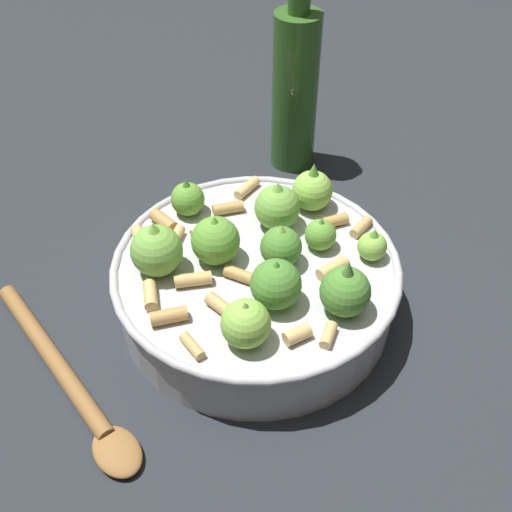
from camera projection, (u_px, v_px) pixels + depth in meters
name	position (u px, v px, depth m)	size (l,w,h in m)	color
ground_plane	(256.00, 306.00, 0.61)	(2.40, 2.40, 0.00)	#23282D
cooking_pan	(256.00, 278.00, 0.58)	(0.27, 0.27, 0.12)	#B7B7BC
olive_oil_bottle	(295.00, 89.00, 0.73)	(0.06, 0.06, 0.24)	#336023
wooden_spoon	(70.00, 382.00, 0.54)	(0.16, 0.22, 0.02)	olive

